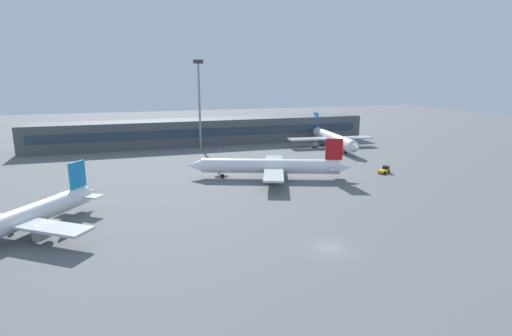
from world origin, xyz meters
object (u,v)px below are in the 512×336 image
(airplane_near, at_px, (9,223))
(airplane_mid, at_px, (269,166))
(baggage_tug_yellow, at_px, (385,170))
(floodlight_tower_west, at_px, (199,99))
(airplane_far, at_px, (332,138))

(airplane_near, distance_m, airplane_mid, 55.22)
(baggage_tug_yellow, xyz_separation_m, floodlight_tower_west, (-38.45, 49.29, 15.93))
(airplane_mid, height_order, baggage_tug_yellow, airplane_mid)
(baggage_tug_yellow, bearing_deg, floodlight_tower_west, 127.96)
(airplane_near, relative_size, airplane_mid, 0.83)
(airplane_mid, xyz_separation_m, baggage_tug_yellow, (30.01, -3.87, -2.20))
(airplane_near, distance_m, floodlight_tower_west, 81.89)
(airplane_near, xyz_separation_m, airplane_far, (84.85, 57.84, 0.41))
(baggage_tug_yellow, height_order, floodlight_tower_west, floodlight_tower_west)
(floodlight_tower_west, bearing_deg, airplane_near, -120.82)
(airplane_far, relative_size, floodlight_tower_west, 1.47)
(airplane_far, bearing_deg, floodlight_tower_west, 165.23)
(airplane_mid, distance_m, baggage_tug_yellow, 30.34)
(airplane_mid, height_order, floodlight_tower_west, floodlight_tower_west)
(airplane_mid, bearing_deg, floodlight_tower_west, 100.53)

